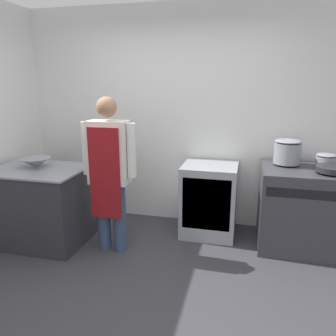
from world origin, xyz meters
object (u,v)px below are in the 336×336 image
at_px(stock_pot, 287,151).
at_px(saute_pan, 331,169).
at_px(stove, 304,209).
at_px(fridge_unit, 209,199).
at_px(sauce_pot, 326,159).
at_px(mixing_bowl, 36,163).
at_px(person_cook, 109,167).

distance_m(stock_pot, saute_pan, 0.49).
distance_m(stove, saute_pan, 0.54).
relative_size(stock_pot, saute_pan, 0.96).
bearing_deg(stock_pot, fridge_unit, -177.72).
bearing_deg(saute_pan, stock_pot, 146.98).
bearing_deg(fridge_unit, stock_pot, 2.28).
bearing_deg(saute_pan, stove, 145.62).
xyz_separation_m(stock_pot, sauce_pot, (0.40, 0.00, -0.07)).
distance_m(stove, mixing_bowl, 3.01).
xyz_separation_m(stove, stock_pot, (-0.21, 0.13, 0.60)).
height_order(stove, saute_pan, saute_pan).
height_order(fridge_unit, saute_pan, saute_pan).
bearing_deg(fridge_unit, person_cook, -146.26).
bearing_deg(saute_pan, fridge_unit, 169.60).
distance_m(mixing_bowl, stock_pot, 2.80).
xyz_separation_m(stove, sauce_pot, (0.19, 0.13, 0.53)).
distance_m(person_cook, mixing_bowl, 0.90).
distance_m(saute_pan, sauce_pot, 0.26).
xyz_separation_m(stove, saute_pan, (0.19, -0.13, 0.49)).
xyz_separation_m(mixing_bowl, stock_pot, (2.72, 0.65, 0.13)).
bearing_deg(fridge_unit, sauce_pot, 1.54).
xyz_separation_m(person_cook, stock_pot, (1.82, 0.69, 0.12)).
bearing_deg(stove, saute_pan, -34.38).
xyz_separation_m(fridge_unit, mixing_bowl, (-1.88, -0.61, 0.49)).
distance_m(mixing_bowl, sauce_pot, 3.18).
xyz_separation_m(stove, person_cook, (-2.03, -0.56, 0.48)).
bearing_deg(person_cook, mixing_bowl, 177.41).
distance_m(stove, stock_pot, 0.65).
bearing_deg(saute_pan, mixing_bowl, -172.94).
bearing_deg(stove, mixing_bowl, -170.02).
distance_m(fridge_unit, saute_pan, 1.36).
relative_size(stove, person_cook, 0.57).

